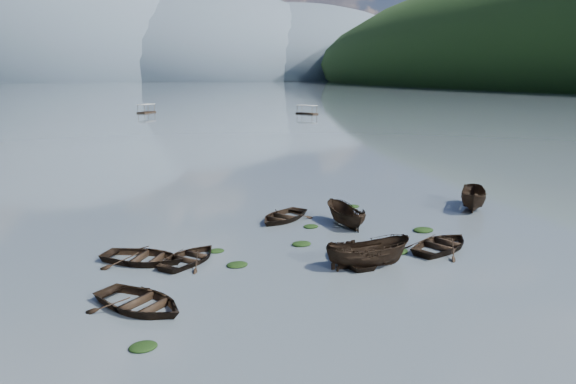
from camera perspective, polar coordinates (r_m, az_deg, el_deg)
name	(u,v)px	position (r m, az deg, el deg)	size (l,w,h in m)	color
ground_plane	(378,290)	(24.08, 9.92, -10.72)	(2400.00, 2400.00, 0.00)	#4F5A63
haze_mtn_b	(67,80)	(920.38, -23.38, 11.32)	(520.00, 520.00, 340.00)	#475666
haze_mtn_c	(191,80)	(931.44, -10.76, 12.14)	(520.00, 520.00, 260.00)	#475666
haze_mtn_d	(288,80)	(976.95, -0.04, 12.38)	(520.00, 520.00, 220.00)	#475666
rowboat_0	(140,308)	(22.95, -16.11, -12.29)	(3.21, 4.49, 0.93)	black
rowboat_1	(190,261)	(27.66, -10.82, -7.57)	(2.82, 3.95, 0.82)	black
rowboat_2	(367,266)	(26.79, 8.79, -8.18)	(1.68, 4.46, 1.72)	black
rowboat_3	(350,260)	(27.59, 6.89, -7.48)	(2.83, 3.96, 0.82)	black
rowboat_4	(442,249)	(30.29, 16.76, -6.08)	(3.19, 4.47, 0.93)	black
rowboat_5	(473,209)	(39.86, 19.86, -1.76)	(1.78, 4.73, 1.83)	black
rowboat_6	(143,262)	(28.10, -15.76, -7.51)	(3.22, 4.50, 0.93)	black
rowboat_7	(283,220)	(34.64, -0.60, -3.12)	(3.12, 4.36, 0.90)	black
rowboat_8	(345,225)	(33.64, 6.33, -3.69)	(1.55, 4.12, 1.59)	black
weed_clump_0	(143,348)	(19.93, -15.78, -16.34)	(1.02, 0.84, 0.22)	black
weed_clump_1	(302,245)	(29.68, 1.51, -5.90)	(1.14, 0.91, 0.25)	black
weed_clump_2	(397,253)	(29.07, 12.00, -6.60)	(1.28, 1.02, 0.28)	black
weed_clump_3	(311,227)	(33.05, 2.56, -3.93)	(0.99, 0.83, 0.22)	black
weed_clump_4	(423,231)	(33.31, 14.80, -4.23)	(1.31, 1.04, 0.27)	black
weed_clump_5	(237,266)	(26.70, -5.66, -8.16)	(1.11, 0.90, 0.24)	black
weed_clump_6	(216,251)	(28.89, -7.97, -6.56)	(0.89, 0.75, 0.19)	black
weed_clump_7	(353,207)	(38.23, 7.19, -1.68)	(1.04, 0.83, 0.23)	black
pontoon_centre	(147,113)	(136.59, -15.44, 8.46)	(2.31, 5.55, 2.13)	black
pontoon_right	(307,114)	(127.89, 2.12, 8.64)	(2.27, 5.46, 2.09)	black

